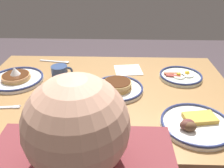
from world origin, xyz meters
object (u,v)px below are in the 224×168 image
(butter_knife, at_px, (133,137))
(tea_spoon, at_px, (59,62))
(coffee_mug, at_px, (60,74))
(paper_napkin, at_px, (128,70))
(plate_far_side, at_px, (117,87))
(plate_center_pancakes, at_px, (195,124))
(plate_near_main, at_px, (16,78))
(plate_far_companion, at_px, (181,76))

(butter_knife, distance_m, tea_spoon, 0.80)
(coffee_mug, relative_size, paper_napkin, 0.70)
(plate_far_side, xyz_separation_m, coffee_mug, (0.29, -0.08, 0.03))
(plate_center_pancakes, height_order, butter_knife, plate_center_pancakes)
(plate_far_side, relative_size, paper_napkin, 1.69)
(paper_napkin, relative_size, tea_spoon, 0.79)
(plate_center_pancakes, relative_size, coffee_mug, 2.62)
(paper_napkin, bearing_deg, plate_near_main, 14.47)
(tea_spoon, bearing_deg, plate_far_companion, 164.98)
(plate_far_companion, bearing_deg, plate_far_side, 23.43)
(plate_center_pancakes, xyz_separation_m, coffee_mug, (0.60, -0.35, 0.03))
(plate_far_companion, distance_m, butter_knife, 0.56)
(butter_knife, bearing_deg, plate_far_side, -79.36)
(plate_center_pancakes, xyz_separation_m, butter_knife, (0.24, 0.07, -0.01))
(plate_near_main, distance_m, tea_spoon, 0.30)
(plate_near_main, bearing_deg, butter_knife, 144.67)
(plate_far_companion, relative_size, tea_spoon, 1.19)
(paper_napkin, bearing_deg, plate_far_side, 75.96)
(plate_far_side, height_order, paper_napkin, plate_far_side)
(plate_near_main, height_order, plate_far_companion, plate_near_main)
(plate_far_side, bearing_deg, tea_spoon, -42.55)
(plate_near_main, distance_m, plate_far_side, 0.54)
(plate_near_main, distance_m, paper_napkin, 0.61)
(coffee_mug, bearing_deg, butter_knife, 130.56)
(plate_far_companion, xyz_separation_m, plate_far_side, (0.34, 0.15, 0.01))
(paper_napkin, height_order, tea_spoon, tea_spoon)
(plate_near_main, bearing_deg, coffee_mug, 179.41)
(plate_far_side, bearing_deg, paper_napkin, -104.04)
(plate_near_main, bearing_deg, plate_far_companion, -175.73)
(plate_center_pancakes, xyz_separation_m, plate_far_side, (0.31, -0.27, 0.00))
(butter_knife, xyz_separation_m, tea_spoon, (0.43, -0.68, 0.00))
(plate_far_companion, xyz_separation_m, tea_spoon, (0.71, -0.19, -0.01))
(tea_spoon, bearing_deg, plate_near_main, 57.10)
(paper_napkin, xyz_separation_m, butter_knife, (-0.01, 0.57, 0.00))
(plate_center_pancakes, height_order, tea_spoon, plate_center_pancakes)
(tea_spoon, bearing_deg, plate_far_side, 137.45)
(plate_far_companion, bearing_deg, tea_spoon, -15.02)
(plate_far_side, height_order, butter_knife, plate_far_side)
(plate_far_companion, height_order, butter_knife, plate_far_companion)
(plate_far_companion, xyz_separation_m, paper_napkin, (0.28, -0.09, -0.01))
(plate_near_main, relative_size, plate_center_pancakes, 1.01)
(plate_center_pancakes, relative_size, plate_far_side, 1.09)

